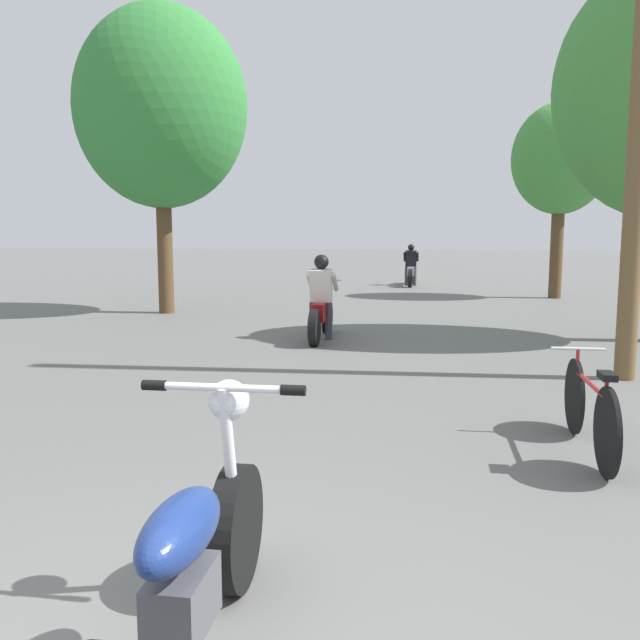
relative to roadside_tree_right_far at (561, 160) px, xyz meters
name	(u,v)px	position (x,y,z in m)	size (l,w,h in m)	color
roadside_tree_right_far	(561,160)	(0.00, 0.00, 0.00)	(2.44, 2.20, 4.96)	#513A23
roadside_tree_left	(161,108)	(-8.76, -4.57, 0.72)	(3.56, 3.20, 6.29)	#513A23
motorcycle_foreground	(186,576)	(-4.24, -15.88, -3.08)	(0.75, 2.11, 1.07)	black
motorcycle_rider_lead	(321,307)	(-4.99, -7.53, -2.99)	(0.50, 1.94, 1.36)	black
motorcycle_rider_far	(411,270)	(-3.78, 3.50, -3.01)	(0.50, 2.06, 1.31)	black
bicycle_parked	(590,409)	(-2.06, -12.79, -3.16)	(0.44, 1.72, 0.76)	black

